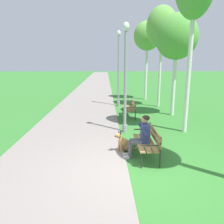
# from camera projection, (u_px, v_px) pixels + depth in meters

# --- Properties ---
(ground_plane) EXTENTS (120.00, 120.00, 0.00)m
(ground_plane) POSITION_uv_depth(u_px,v_px,m) (136.00, 171.00, 5.63)
(ground_plane) COLOR #33752D
(paved_path) EXTENTS (3.61, 60.00, 0.04)m
(paved_path) POSITION_uv_depth(u_px,v_px,m) (96.00, 83.00, 28.96)
(paved_path) COLOR gray
(paved_path) RESTS_ON ground
(park_bench_near) EXTENTS (0.55, 1.50, 0.85)m
(park_bench_near) POSITION_uv_depth(u_px,v_px,m) (148.00, 140.00, 6.35)
(park_bench_near) COLOR olive
(park_bench_near) RESTS_ON ground
(park_bench_mid) EXTENTS (0.55, 1.50, 0.85)m
(park_bench_mid) POSITION_uv_depth(u_px,v_px,m) (130.00, 107.00, 11.08)
(park_bench_mid) COLOR olive
(park_bench_mid) RESTS_ON ground
(person_seated_on_near_bench) EXTENTS (0.74, 0.49, 1.25)m
(person_seated_on_near_bench) POSITION_uv_depth(u_px,v_px,m) (141.00, 135.00, 6.32)
(person_seated_on_near_bench) COLOR #4C4C51
(person_seated_on_near_bench) RESTS_ON ground
(dog_shepherd) EXTENTS (0.77, 0.48, 0.71)m
(dog_shepherd) POSITION_uv_depth(u_px,v_px,m) (125.00, 143.00, 6.81)
(dog_shepherd) COLOR #B27F47
(dog_shepherd) RESTS_ON ground
(lamp_post_near) EXTENTS (0.24, 0.24, 4.10)m
(lamp_post_near) POSITION_uv_depth(u_px,v_px,m) (125.00, 78.00, 8.30)
(lamp_post_near) COLOR gray
(lamp_post_near) RESTS_ON ground
(lamp_post_mid) EXTENTS (0.24, 0.24, 4.51)m
(lamp_post_mid) POSITION_uv_depth(u_px,v_px,m) (119.00, 68.00, 13.41)
(lamp_post_mid) COLOR gray
(lamp_post_mid) RESTS_ON ground
(birch_tree_third) EXTENTS (2.08, 1.80, 5.01)m
(birch_tree_third) POSITION_uv_depth(u_px,v_px,m) (177.00, 37.00, 10.73)
(birch_tree_third) COLOR silver
(birch_tree_third) RESTS_ON ground
(birch_tree_fourth) EXTENTS (1.79, 1.65, 5.85)m
(birch_tree_fourth) POSITION_uv_depth(u_px,v_px,m) (162.00, 28.00, 12.70)
(birch_tree_fourth) COLOR silver
(birch_tree_fourth) RESTS_ON ground
(birch_tree_fifth) EXTENTS (1.88, 1.63, 5.49)m
(birch_tree_fifth) POSITION_uv_depth(u_px,v_px,m) (147.00, 37.00, 15.39)
(birch_tree_fifth) COLOR silver
(birch_tree_fifth) RESTS_ON ground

